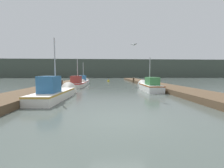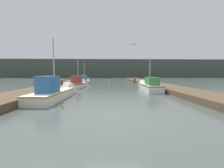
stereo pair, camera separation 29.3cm
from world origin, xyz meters
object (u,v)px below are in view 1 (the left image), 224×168
fishing_boat_1 (149,86)px  channel_buoy (108,81)px  mooring_piling_0 (134,80)px  seagull_lead (134,45)px  fishing_boat_2 (78,84)px  fishing_boat_0 (57,92)px  fishing_boat_3 (84,81)px  mooring_piling_1 (61,85)px

fishing_boat_1 → channel_buoy: size_ratio=5.42×
mooring_piling_0 → seagull_lead: seagull_lead is taller
fishing_boat_2 → fishing_boat_1: bearing=-21.4°
fishing_boat_0 → fishing_boat_1: size_ratio=1.11×
fishing_boat_0 → fishing_boat_3: (0.04, 13.92, -0.02)m
fishing_boat_3 → mooring_piling_0: (8.92, 3.13, 0.07)m
mooring_piling_0 → fishing_boat_3: bearing=-160.7°
mooring_piling_0 → mooring_piling_1: (-10.19, -11.37, 0.04)m
channel_buoy → seagull_lead: seagull_lead is taller
mooring_piling_0 → seagull_lead: size_ratio=2.02×
mooring_piling_0 → channel_buoy: 6.32m
fishing_boat_0 → mooring_piling_0: bearing=66.0°
mooring_piling_1 → seagull_lead: seagull_lead is taller
fishing_boat_1 → fishing_boat_3: (-8.07, 9.24, -0.03)m
fishing_boat_0 → seagull_lead: (5.67, 0.71, 3.52)m
fishing_boat_3 → channel_buoy: 8.60m
fishing_boat_0 → seagull_lead: size_ratio=11.72×
fishing_boat_2 → mooring_piling_1: size_ratio=4.12×
fishing_boat_3 → mooring_piling_0: 9.45m
fishing_boat_0 → fishing_boat_3: size_ratio=1.23×
fishing_boat_2 → channel_buoy: fishing_boat_2 is taller
fishing_boat_0 → mooring_piling_0: size_ratio=5.81×
channel_buoy → seagull_lead: size_ratio=1.95×
fishing_boat_3 → seagull_lead: seagull_lead is taller
fishing_boat_1 → fishing_boat_2: 8.92m
fishing_boat_0 → fishing_boat_2: (0.06, 8.51, 0.00)m
fishing_boat_2 → channel_buoy: (4.29, 12.86, -0.33)m
fishing_boat_1 → fishing_boat_3: bearing=132.2°
fishing_boat_0 → channel_buoy: bearing=82.2°
mooring_piling_0 → fishing_boat_1: bearing=-93.9°
seagull_lead → fishing_boat_0: bearing=59.7°
fishing_boat_2 → seagull_lead: bearing=-50.3°
fishing_boat_2 → fishing_boat_3: 5.41m
mooring_piling_0 → mooring_piling_1: mooring_piling_1 is taller
fishing_boat_0 → fishing_boat_1: bearing=33.7°
fishing_boat_1 → mooring_piling_0: 12.39m
mooring_piling_1 → fishing_boat_1: bearing=-6.1°
fishing_boat_0 → fishing_boat_2: bearing=93.3°
channel_buoy → fishing_boat_1: bearing=-77.3°
mooring_piling_0 → channel_buoy: size_ratio=1.03×
fishing_boat_0 → mooring_piling_0: fishing_boat_0 is taller
fishing_boat_2 → mooring_piling_0: (8.90, 8.54, 0.04)m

